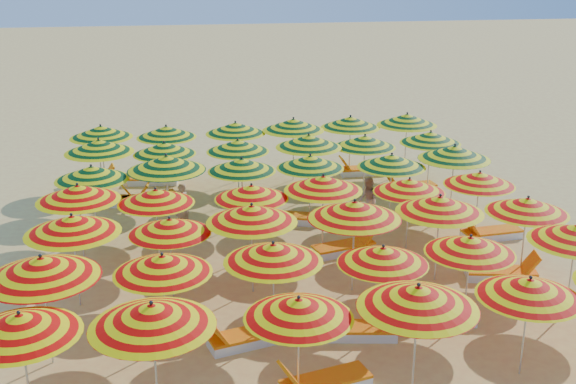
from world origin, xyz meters
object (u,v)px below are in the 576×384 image
object	(u,v)px
umbrella_36	(101,132)
lounger_5	(503,273)
umbrella_33	(309,141)
lounger_4	(435,313)
lounger_10	(123,200)
umbrella_6	(42,268)
umbrella_28	(392,161)
umbrella_39	(293,125)
beachgoer_a	(182,206)
umbrella_0	(20,325)
umbrella_2	(299,308)
lounger_2	(247,337)
lounger_14	(154,180)
umbrella_29	(455,153)
umbrella_38	(235,128)
umbrella_10	(470,245)
umbrella_16	(440,204)
umbrella_1	(152,315)
umbrella_17	(527,205)
umbrella_19	(156,197)
lounger_8	(290,217)
umbrella_20	(251,192)
umbrella_9	(383,255)
lounger_12	(409,188)
umbrella_22	(409,186)
umbrella_26	(242,165)
lounger_7	(490,233)
lounger_9	(433,214)
lounger_13	(91,182)
umbrella_34	(365,141)
umbrella_25	(166,163)
umbrella_31	(164,148)
umbrella_30	(99,146)
lounger_11	(149,198)
lounger_6	(345,247)
umbrella_8	(273,253)
umbrella_18	(78,193)
umbrella_23	(480,179)
umbrella_13	(170,226)
umbrella_12	(72,224)
umbrella_41	(407,120)
umbrella_24	(92,173)
umbrella_4	(530,288)
lounger_3	(354,330)
lounger_15	(362,170)
umbrella_3	(418,297)
umbrella_27	(310,162)
umbrella_40	(350,122)

from	to	relation	value
umbrella_36	lounger_5	world-z (taller)	umbrella_36
umbrella_33	lounger_4	world-z (taller)	umbrella_33
umbrella_33	lounger_10	xyz separation A→B (m)	(-5.92, 0.44, -1.83)
umbrella_6	umbrella_28	xyz separation A→B (m)	(8.84, 6.50, -0.19)
umbrella_39	beachgoer_a	xyz separation A→B (m)	(-3.95, -4.07, -1.31)
umbrella_0	umbrella_2	bearing A→B (deg)	-0.61
lounger_2	lounger_14	bearing A→B (deg)	-94.47
umbrella_29	umbrella_38	world-z (taller)	umbrella_29
umbrella_39	umbrella_0	bearing A→B (deg)	-117.70
umbrella_10	lounger_2	distance (m)	5.12
umbrella_16	umbrella_28	world-z (taller)	umbrella_16
umbrella_1	umbrella_36	size ratio (longest dim) A/B	0.94
umbrella_17	umbrella_19	xyz separation A→B (m)	(-8.95, 2.21, -0.05)
lounger_8	lounger_10	xyz separation A→B (m)	(-5.02, 2.33, 0.00)
umbrella_6	umbrella_20	world-z (taller)	umbrella_6
umbrella_9	lounger_12	bearing A→B (deg)	68.18
umbrella_22	umbrella_26	size ratio (longest dim) A/B	0.97
umbrella_2	lounger_7	distance (m)	9.56
lounger_9	lounger_13	size ratio (longest dim) A/B	0.97
umbrella_38	lounger_13	distance (m)	5.32
umbrella_9	umbrella_34	bearing A→B (deg)	77.71
umbrella_2	umbrella_36	size ratio (longest dim) A/B	0.87
umbrella_25	umbrella_31	size ratio (longest dim) A/B	1.07
umbrella_0	umbrella_30	xyz separation A→B (m)	(0.33, 10.95, 0.10)
lounger_8	lounger_11	size ratio (longest dim) A/B	1.00
lounger_10	lounger_11	bearing A→B (deg)	13.73
lounger_7	lounger_8	distance (m)	5.80
umbrella_9	lounger_6	xyz separation A→B (m)	(0.24, 4.25, -1.64)
umbrella_8	umbrella_18	size ratio (longest dim) A/B	1.13
umbrella_23	umbrella_36	distance (m)	12.45
umbrella_19	lounger_12	distance (m)	9.53
umbrella_13	beachgoer_a	bearing A→B (deg)	85.99
lounger_6	lounger_7	world-z (taller)	same
umbrella_22	lounger_9	distance (m)	3.03
lounger_9	lounger_14	size ratio (longest dim) A/B	0.98
umbrella_28	umbrella_36	xyz separation A→B (m)	(-8.70, 4.62, 0.07)
lounger_2	umbrella_1	bearing A→B (deg)	36.16
umbrella_25	umbrella_28	size ratio (longest dim) A/B	1.00
umbrella_12	umbrella_41	distance (m)	13.61
umbrella_24	umbrella_18	bearing A→B (deg)	-94.73
umbrella_4	lounger_5	xyz separation A→B (m)	(1.50, 4.03, -1.69)
umbrella_9	lounger_4	world-z (taller)	umbrella_9
umbrella_31	lounger_7	size ratio (longest dim) A/B	1.24
umbrella_19	umbrella_26	distance (m)	3.37
umbrella_13	umbrella_24	xyz separation A→B (m)	(-2.12, 4.02, 0.14)
lounger_3	lounger_14	xyz separation A→B (m)	(-4.35, 11.17, 0.00)
lounger_15	umbrella_3	bearing A→B (deg)	77.79
umbrella_27	lounger_10	xyz separation A→B (m)	(-5.62, 2.33, -1.71)
umbrella_39	umbrella_34	bearing A→B (deg)	-46.84
umbrella_40	umbrella_29	bearing A→B (deg)	-65.25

